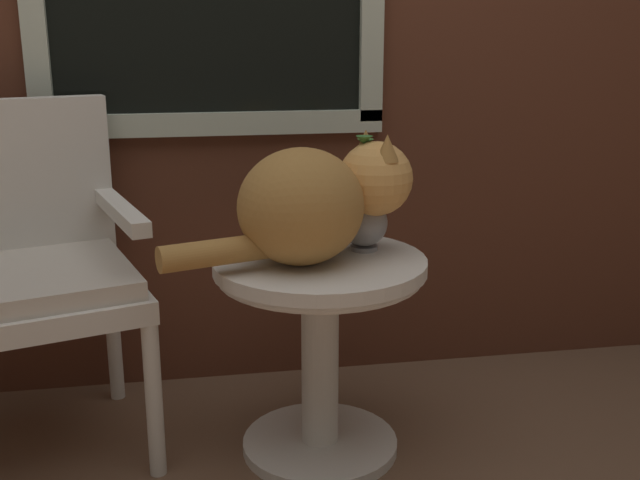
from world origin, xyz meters
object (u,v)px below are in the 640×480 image
Objects in this scene: wicker_side_table at (320,320)px; wicker_chair at (25,259)px; cat at (315,201)px; pewter_vase_with_ivy at (364,217)px.

wicker_chair reaches higher than wicker_side_table.
pewter_vase_with_ivy is (0.15, 0.08, -0.07)m from cat.
wicker_side_table is at bearing -13.21° from wicker_chair.
cat is at bearing -151.42° from pewter_vase_with_ivy.
cat is 2.14× the size of pewter_vase_with_ivy.
wicker_chair is 1.43× the size of cat.
cat is at bearing -128.91° from wicker_side_table.
pewter_vase_with_ivy is (0.13, 0.06, 0.27)m from wicker_side_table.
cat reaches higher than wicker_side_table.
cat is at bearing -15.03° from wicker_chair.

